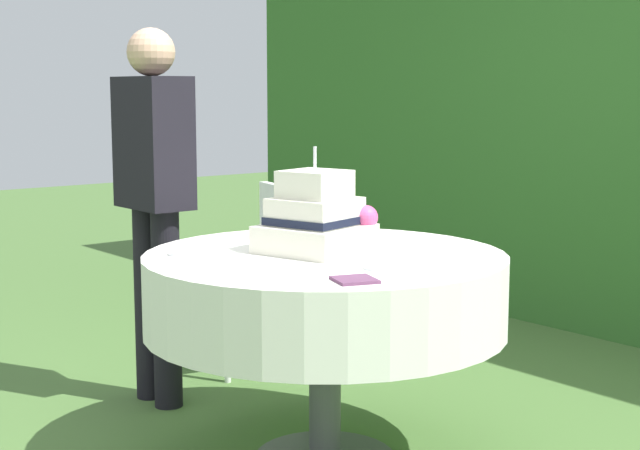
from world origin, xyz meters
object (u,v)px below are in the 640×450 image
(serving_plate_far, at_px, (185,253))
(garden_chair, at_px, (261,258))
(serving_plate_near, at_px, (381,267))
(cake_table, at_px, (325,292))
(wedding_cake, at_px, (316,220))
(standing_person, at_px, (154,189))
(napkin_stack, at_px, (355,280))

(serving_plate_far, height_order, garden_chair, garden_chair)
(serving_plate_near, relative_size, serving_plate_far, 0.98)
(cake_table, distance_m, wedding_cake, 0.26)
(wedding_cake, relative_size, serving_plate_far, 3.49)
(wedding_cake, height_order, serving_plate_far, wedding_cake)
(wedding_cake, relative_size, standing_person, 0.25)
(garden_chair, height_order, standing_person, standing_person)
(cake_table, height_order, standing_person, standing_person)
(serving_plate_near, distance_m, standing_person, 1.32)
(serving_plate_near, relative_size, garden_chair, 0.13)
(napkin_stack, distance_m, standing_person, 1.42)
(cake_table, height_order, serving_plate_near, serving_plate_near)
(garden_chair, bearing_deg, serving_plate_near, -21.22)
(napkin_stack, distance_m, garden_chair, 1.74)
(serving_plate_near, relative_size, standing_person, 0.07)
(cake_table, bearing_deg, wedding_cake, -176.98)
(wedding_cake, distance_m, garden_chair, 1.24)
(garden_chair, bearing_deg, serving_plate_far, -48.26)
(cake_table, height_order, garden_chair, garden_chair)
(garden_chair, bearing_deg, standing_person, -77.83)
(cake_table, height_order, napkin_stack, napkin_stack)
(serving_plate_near, xyz_separation_m, standing_person, (-1.31, -0.09, 0.15))
(cake_table, bearing_deg, serving_plate_near, -7.33)
(napkin_stack, relative_size, standing_person, 0.08)
(napkin_stack, bearing_deg, standing_person, 175.38)
(serving_plate_near, xyz_separation_m, napkin_stack, (0.10, -0.20, -0.00))
(wedding_cake, bearing_deg, cake_table, 3.02)
(napkin_stack, xyz_separation_m, garden_chair, (-1.55, 0.76, -0.24))
(serving_plate_near, height_order, serving_plate_far, same)
(serving_plate_far, xyz_separation_m, garden_chair, (-0.82, 0.92, -0.24))
(serving_plate_far, relative_size, garden_chair, 0.13)
(serving_plate_far, relative_size, standing_person, 0.07)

